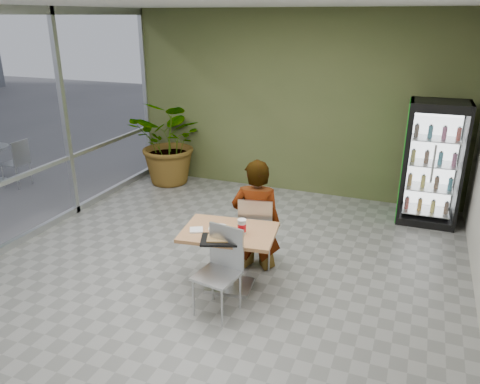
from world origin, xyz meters
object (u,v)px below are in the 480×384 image
dining_table (229,247)px  cafeteria_tray (221,240)px  chair_far (256,227)px  soda_cup (242,227)px  beverage_fridge (432,164)px  potted_plant (172,142)px  chair_near (222,263)px  seated_woman (256,225)px

dining_table → cafeteria_tray: size_ratio=2.68×
chair_far → soda_cup: 0.66m
soda_cup → beverage_fridge: beverage_fridge is taller
soda_cup → potted_plant: 4.06m
beverage_fridge → cafeteria_tray: bearing=-124.8°
chair_far → potted_plant: 3.61m
chair_near → soda_cup: size_ratio=5.44×
chair_far → chair_near: 1.00m
cafeteria_tray → beverage_fridge: bearing=56.5°
chair_far → beverage_fridge: bearing=-140.9°
dining_table → soda_cup: soda_cup is taller
seated_woman → dining_table: bearing=69.6°
chair_near → beverage_fridge: size_ratio=0.51×
chair_near → potted_plant: 4.33m
seated_woman → cafeteria_tray: seated_woman is taller
soda_cup → potted_plant: bearing=130.4°
dining_table → beverage_fridge: bearing=53.9°
chair_far → seated_woman: bearing=-80.2°
chair_near → soda_cup: chair_near is taller
dining_table → seated_woman: bearing=80.0°
dining_table → soda_cup: 0.34m
dining_table → chair_far: 0.59m
beverage_fridge → dining_table: bearing=-127.4°
dining_table → seated_woman: size_ratio=0.66×
dining_table → potted_plant: 3.95m
chair_far → seated_woman: size_ratio=0.55×
seated_woman → beverage_fridge: beverage_fridge is taller
dining_table → beverage_fridge: beverage_fridge is taller
chair_near → cafeteria_tray: bearing=126.0°
seated_woman → beverage_fridge: bearing=-141.7°
potted_plant → seated_woman: bearing=-43.5°
soda_cup → beverage_fridge: bearing=56.3°
seated_woman → beverage_fridge: size_ratio=0.92×
chair_far → potted_plant: potted_plant is taller
beverage_fridge → soda_cup: bearing=-124.9°
seated_woman → soda_cup: size_ratio=9.83×
beverage_fridge → seated_woman: bearing=-132.6°
soda_cup → beverage_fridge: size_ratio=0.09×
cafeteria_tray → potted_plant: potted_plant is taller
seated_woman → soda_cup: (0.06, -0.65, 0.26)m
potted_plant → beverage_fridge: bearing=-1.6°
dining_table → seated_woman: (0.11, 0.63, 0.03)m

